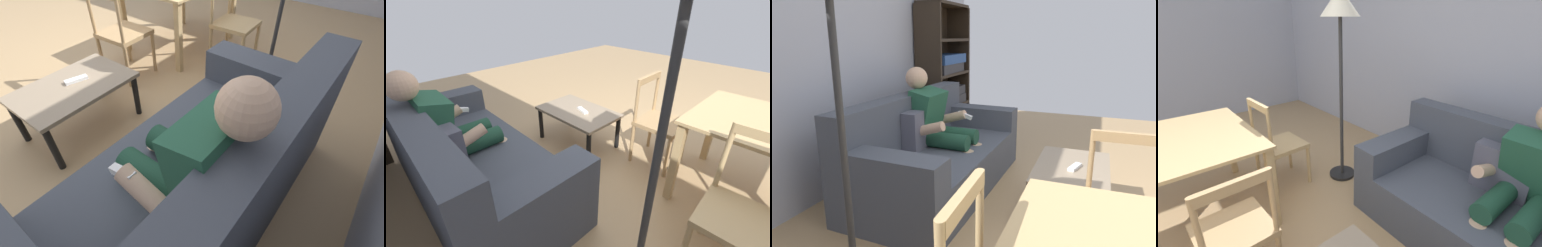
% 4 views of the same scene
% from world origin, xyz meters
% --- Properties ---
extents(ground_plane, '(9.07, 9.07, 0.00)m').
position_xyz_m(ground_plane, '(0.00, 0.00, 0.00)').
color(ground_plane, tan).
extents(couch, '(2.02, 0.96, 0.88)m').
position_xyz_m(couch, '(0.83, 1.79, 0.32)').
color(couch, '#474C56').
rests_on(couch, ground_plane).
extents(person_lounging, '(0.60, 0.88, 1.12)m').
position_xyz_m(person_lounging, '(0.96, 1.82, 0.57)').
color(person_lounging, '#23563D').
rests_on(person_lounging, ground_plane).
extents(coffee_table, '(0.86, 0.55, 0.41)m').
position_xyz_m(coffee_table, '(0.77, 0.55, 0.35)').
color(coffee_table, gray).
rests_on(coffee_table, ground_plane).
extents(tv_remote, '(0.18, 0.10, 0.02)m').
position_xyz_m(tv_remote, '(0.72, 0.52, 0.43)').
color(tv_remote, white).
rests_on(tv_remote, coffee_table).
extents(dining_chair_near_wall, '(0.44, 0.44, 0.92)m').
position_xyz_m(dining_chair_near_wall, '(-0.95, 0.94, 0.45)').
color(dining_chair_near_wall, tan).
rests_on(dining_chair_near_wall, ground_plane).
extents(dining_chair_facing_couch, '(0.43, 0.43, 0.89)m').
position_xyz_m(dining_chair_facing_couch, '(-0.03, 0.22, 0.45)').
color(dining_chair_facing_couch, tan).
rests_on(dining_chair_facing_couch, ground_plane).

